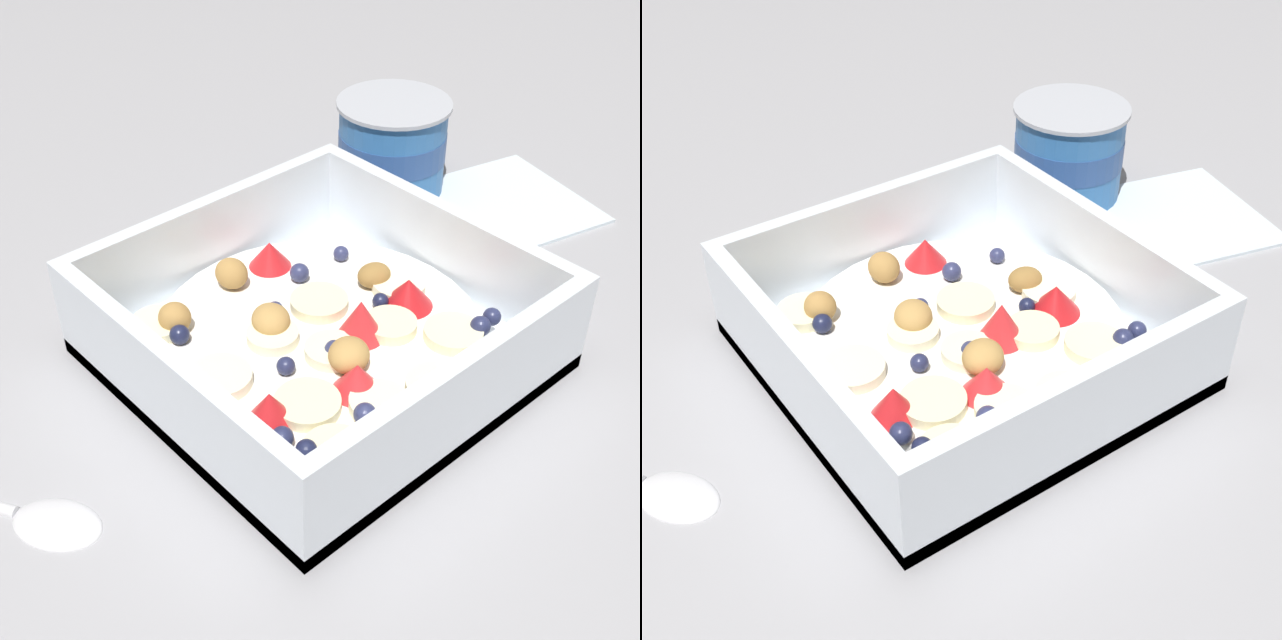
% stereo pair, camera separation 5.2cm
% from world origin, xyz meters
% --- Properties ---
extents(ground_plane, '(2.40, 2.40, 0.00)m').
position_xyz_m(ground_plane, '(0.00, 0.00, 0.00)').
color(ground_plane, '#9E9EA3').
extents(fruit_bowl, '(0.22, 0.22, 0.07)m').
position_xyz_m(fruit_bowl, '(0.01, -0.01, 0.02)').
color(fruit_bowl, white).
rests_on(fruit_bowl, ground).
extents(spoon, '(0.10, 0.16, 0.01)m').
position_xyz_m(spoon, '(-0.19, 0.01, 0.00)').
color(spoon, silver).
rests_on(spoon, ground).
extents(yogurt_cup, '(0.09, 0.09, 0.07)m').
position_xyz_m(yogurt_cup, '(0.19, 0.11, 0.04)').
color(yogurt_cup, '#3370B7').
rests_on(yogurt_cup, ground).
extents(folded_napkin, '(0.15, 0.15, 0.01)m').
position_xyz_m(folded_napkin, '(0.24, 0.03, 0.00)').
color(folded_napkin, silver).
rests_on(folded_napkin, ground).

